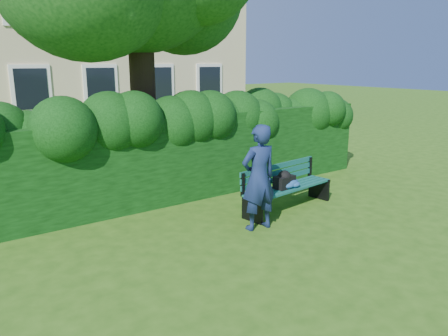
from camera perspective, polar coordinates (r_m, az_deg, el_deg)
ground at (r=8.00m, az=2.54°, el=-7.46°), size 80.00×80.00×0.00m
hedge at (r=9.49m, az=-5.67°, el=1.56°), size 10.00×1.00×1.80m
park_bench at (r=8.78m, az=8.10°, el=-2.18°), size 2.22×0.80×0.89m
man_reading at (r=7.58m, az=4.55°, el=-1.27°), size 0.72×0.50×1.87m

